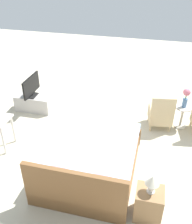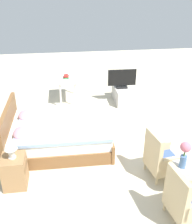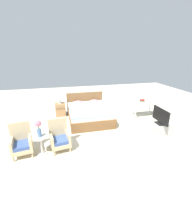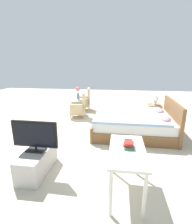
% 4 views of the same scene
% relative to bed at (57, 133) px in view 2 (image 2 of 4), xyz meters
% --- Properties ---
extents(ground_plane, '(16.00, 16.00, 0.00)m').
position_rel_bed_xyz_m(ground_plane, '(0.12, -1.02, -0.30)').
color(ground_plane, beige).
extents(bed, '(1.72, 2.15, 0.96)m').
position_rel_bed_xyz_m(bed, '(0.00, 0.00, 0.00)').
color(bed, brown).
rests_on(bed, ground_plane).
extents(armchair_by_window_left, '(0.61, 0.61, 0.92)m').
position_rel_bed_xyz_m(armchair_by_window_left, '(-2.28, -1.87, 0.08)').
color(armchair_by_window_left, '#CCB284').
rests_on(armchair_by_window_left, ground_plane).
extents(armchair_by_window_right, '(0.62, 0.62, 0.92)m').
position_rel_bed_xyz_m(armchair_by_window_right, '(-1.25, -1.87, 0.08)').
color(armchair_by_window_right, '#CCB284').
rests_on(armchair_by_window_right, ground_plane).
extents(side_table, '(0.40, 0.40, 0.57)m').
position_rel_bed_xyz_m(side_table, '(-1.76, -2.02, 0.06)').
color(side_table, beige).
rests_on(side_table, ground_plane).
extents(flower_vase, '(0.17, 0.17, 0.48)m').
position_rel_bed_xyz_m(flower_vase, '(-1.76, -2.02, 0.56)').
color(flower_vase, '#4C709E').
rests_on(flower_vase, side_table).
extents(nightstand, '(0.44, 0.41, 0.58)m').
position_rel_bed_xyz_m(nightstand, '(-1.16, 0.74, -0.01)').
color(nightstand, '#997047').
rests_on(nightstand, ground_plane).
extents(table_lamp, '(0.22, 0.22, 0.33)m').
position_rel_bed_xyz_m(table_lamp, '(-1.16, 0.74, 0.50)').
color(table_lamp, silver).
rests_on(table_lamp, nightstand).
extents(tv_stand, '(0.96, 0.40, 0.43)m').
position_rel_bed_xyz_m(tv_stand, '(2.07, -1.88, -0.08)').
color(tv_stand, '#B7B2AD').
rests_on(tv_stand, ground_plane).
extents(tv_flatscreen, '(0.21, 0.82, 0.55)m').
position_rel_bed_xyz_m(tv_flatscreen, '(2.08, -1.88, 0.42)').
color(tv_flatscreen, black).
rests_on(tv_flatscreen, tv_stand).
extents(vanity_desk, '(1.04, 0.52, 0.73)m').
position_rel_bed_xyz_m(vanity_desk, '(2.38, -0.31, 0.32)').
color(vanity_desk, silver).
rests_on(vanity_desk, ground_plane).
extents(book_stack, '(0.22, 0.16, 0.09)m').
position_rel_bed_xyz_m(book_stack, '(2.31, -0.29, 0.47)').
color(book_stack, '#337A47').
rests_on(book_stack, vanity_desk).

